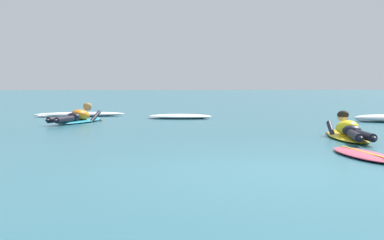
% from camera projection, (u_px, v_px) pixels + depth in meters
% --- Properties ---
extents(ground_plane, '(120.00, 120.00, 0.00)m').
position_uv_depth(ground_plane, '(207.00, 119.00, 17.00)').
color(ground_plane, '#2D6B7A').
extents(surfer_near, '(0.85, 2.80, 0.54)m').
position_uv_depth(surfer_near, '(349.00, 132.00, 11.15)').
color(surfer_near, yellow).
rests_on(surfer_near, ground).
extents(surfer_far, '(1.28, 2.48, 0.54)m').
position_uv_depth(surfer_far, '(78.00, 117.00, 15.53)').
color(surfer_far, '#2DB2D1').
rests_on(surfer_far, ground).
extents(drifting_surfboard, '(0.63, 1.90, 0.16)m').
position_uv_depth(drifting_surfboard, '(364.00, 155.00, 8.51)').
color(drifting_surfboard, '#E54C66').
rests_on(drifting_surfboard, ground).
extents(whitewater_front, '(1.88, 1.12, 0.13)m').
position_uv_depth(whitewater_front, '(180.00, 116.00, 17.37)').
color(whitewater_front, white).
rests_on(whitewater_front, ground).
extents(whitewater_mid_right, '(2.72, 1.06, 0.14)m').
position_uv_depth(whitewater_mid_right, '(80.00, 114.00, 18.37)').
color(whitewater_mid_right, white).
rests_on(whitewater_mid_right, ground).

